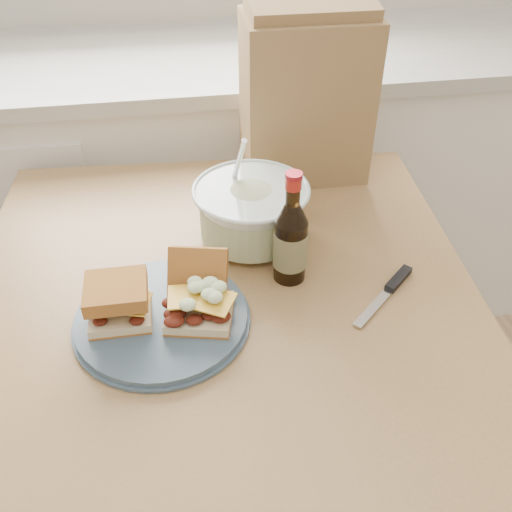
{
  "coord_description": "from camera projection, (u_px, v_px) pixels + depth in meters",
  "views": [
    {
      "loc": [
        0.0,
        0.05,
        1.51
      ],
      "look_at": [
        0.13,
        0.83,
        0.87
      ],
      "focal_mm": 40.0,
      "sensor_mm": 36.0,
      "label": 1
    }
  ],
  "objects": [
    {
      "name": "paper_bag",
      "position": [
        306.0,
        99.0,
        1.29
      ],
      "size": [
        0.28,
        0.19,
        0.37
      ],
      "primitive_type": "cube",
      "rotation": [
        0.0,
        0.0,
        -0.01
      ],
      "color": "#A2814E",
      "rests_on": "dining_table"
    },
    {
      "name": "beer_bottle",
      "position": [
        291.0,
        241.0,
        1.04
      ],
      "size": [
        0.06,
        0.06,
        0.23
      ],
      "rotation": [
        0.0,
        0.0,
        -0.01
      ],
      "color": "black",
      "rests_on": "dining_table"
    },
    {
      "name": "sandwich_right",
      "position": [
        199.0,
        295.0,
        0.97
      ],
      "size": [
        0.13,
        0.17,
        0.09
      ],
      "rotation": [
        0.0,
        0.0,
        -0.23
      ],
      "color": "beige",
      "rests_on": "plate"
    },
    {
      "name": "coleslaw_bowl",
      "position": [
        251.0,
        214.0,
        1.15
      ],
      "size": [
        0.23,
        0.23,
        0.23
      ],
      "color": "white",
      "rests_on": "dining_table"
    },
    {
      "name": "plate",
      "position": [
        162.0,
        318.0,
        0.99
      ],
      "size": [
        0.3,
        0.3,
        0.02
      ],
      "primitive_type": "cylinder",
      "color": "#42586B",
      "rests_on": "dining_table"
    },
    {
      "name": "sandwich_left",
      "position": [
        118.0,
        301.0,
        0.95
      ],
      "size": [
        0.1,
        0.09,
        0.08
      ],
      "rotation": [
        0.0,
        0.0,
        -0.0
      ],
      "color": "beige",
      "rests_on": "plate"
    },
    {
      "name": "cabinet_run",
      "position": [
        176.0,
        192.0,
        1.92
      ],
      "size": [
        2.5,
        0.64,
        0.94
      ],
      "color": "white",
      "rests_on": "ground"
    },
    {
      "name": "knife",
      "position": [
        392.0,
        286.0,
        1.06
      ],
      "size": [
        0.15,
        0.14,
        0.01
      ],
      "rotation": [
        0.0,
        0.0,
        0.74
      ],
      "color": "silver",
      "rests_on": "dining_table"
    },
    {
      "name": "dining_table",
      "position": [
        223.0,
        330.0,
        1.14
      ],
      "size": [
        1.01,
        1.01,
        0.79
      ],
      "rotation": [
        0.0,
        0.0,
        -0.07
      ],
      "color": "#A6784E",
      "rests_on": "ground"
    }
  ]
}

